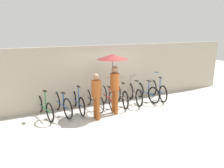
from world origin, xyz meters
TOP-DOWN VIEW (x-y plane):
  - ground_plane at (0.00, 0.00)m, footprint 30.00×30.00m
  - back_wall at (0.00, 2.06)m, footprint 12.77×0.12m
  - parked_bicycle_0 at (-2.39, 1.57)m, footprint 0.49×1.74m
  - parked_bicycle_1 at (-1.79, 1.56)m, footprint 0.48×1.77m
  - parked_bicycle_2 at (-1.19, 1.61)m, footprint 0.44×1.72m
  - parked_bicycle_3 at (-0.60, 1.58)m, footprint 0.44×1.70m
  - parked_bicycle_4 at (0.00, 1.54)m, footprint 0.44×1.72m
  - parked_bicycle_5 at (0.60, 1.52)m, footprint 0.53×1.70m
  - parked_bicycle_6 at (1.19, 1.51)m, footprint 0.48×1.67m
  - parked_bicycle_7 at (1.79, 1.57)m, footprint 0.44×1.66m
  - parked_bicycle_8 at (2.39, 1.53)m, footprint 0.54×1.70m
  - pedestrian_leading at (-0.84, 0.60)m, footprint 0.32×0.32m
  - pedestrian_center at (-0.08, 0.88)m, footprint 1.08×1.08m

SIDE VIEW (x-z plane):
  - ground_plane at x=0.00m, z-range 0.00..0.00m
  - parked_bicycle_0 at x=-2.39m, z-range -0.14..0.85m
  - parked_bicycle_3 at x=-0.60m, z-range -0.14..0.86m
  - parked_bicycle_2 at x=-1.19m, z-range -0.14..0.86m
  - parked_bicycle_7 at x=1.79m, z-range -0.19..0.92m
  - parked_bicycle_6 at x=1.19m, z-range -0.16..0.89m
  - parked_bicycle_5 at x=0.60m, z-range -0.13..0.87m
  - parked_bicycle_8 at x=2.39m, z-range -0.16..0.91m
  - parked_bicycle_1 at x=-1.79m, z-range -0.14..0.90m
  - parked_bicycle_4 at x=0.00m, z-range -0.14..0.91m
  - pedestrian_leading at x=-0.84m, z-range 0.13..1.69m
  - back_wall at x=0.00m, z-range 0.00..2.34m
  - pedestrian_center at x=-0.08m, z-range 0.63..2.75m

